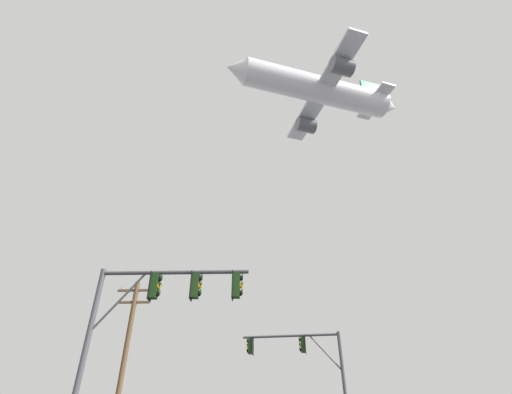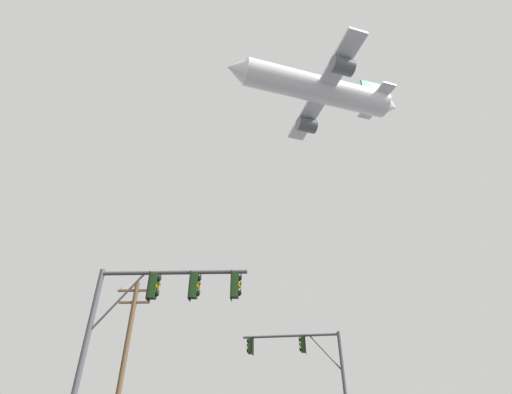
{
  "view_description": "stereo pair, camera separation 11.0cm",
  "coord_description": "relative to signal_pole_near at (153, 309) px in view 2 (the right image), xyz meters",
  "views": [
    {
      "loc": [
        0.65,
        -5.74,
        1.61
      ],
      "look_at": [
        -0.22,
        17.44,
        15.91
      ],
      "focal_mm": 25.46,
      "sensor_mm": 36.0,
      "label": 1
    },
    {
      "loc": [
        0.76,
        -5.73,
        1.61
      ],
      "look_at": [
        -0.22,
        17.44,
        15.91
      ],
      "focal_mm": 25.46,
      "sensor_mm": 36.0,
      "label": 2
    }
  ],
  "objects": [
    {
      "name": "signal_pole_near",
      "position": [
        0.0,
        0.0,
        0.0
      ],
      "size": [
        5.64,
        0.48,
        6.51
      ],
      "color": "#4C4C51",
      "rests_on": "ground"
    },
    {
      "name": "signal_pole_far",
      "position": [
        6.25,
        10.37,
        -0.37
      ],
      "size": [
        5.91,
        1.05,
        6.18
      ],
      "color": "#4C4C51",
      "rests_on": "ground"
    },
    {
      "name": "utility_pole",
      "position": [
        -3.67,
        7.75,
        -0.41
      ],
      "size": [
        2.2,
        0.28,
        8.62
      ],
      "color": "brown",
      "rests_on": "ground"
    },
    {
      "name": "airplane",
      "position": [
        11.97,
        25.4,
        39.16
      ],
      "size": [
        27.49,
        21.23,
        7.64
      ],
      "color": "white"
    }
  ]
}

